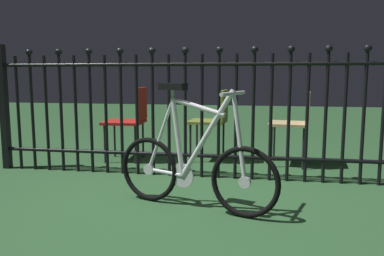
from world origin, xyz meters
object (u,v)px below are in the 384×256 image
at_px(chair_red, 131,116).
at_px(chair_tan, 296,120).
at_px(chair_olive, 214,117).
at_px(bicycle, 194,165).

xyz_separation_m(chair_red, chair_tan, (1.83, 0.06, -0.01)).
height_order(chair_olive, chair_red, chair_red).
bearing_deg(chair_red, bicycle, -56.49).
height_order(chair_red, chair_tan, chair_red).
relative_size(bicycle, chair_red, 1.47).
relative_size(chair_olive, chair_red, 0.97).
relative_size(chair_olive, chair_tan, 1.02).
bearing_deg(bicycle, chair_tan, 61.25).
distance_m(chair_olive, chair_tan, 0.90).
bearing_deg(chair_tan, bicycle, -118.75).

